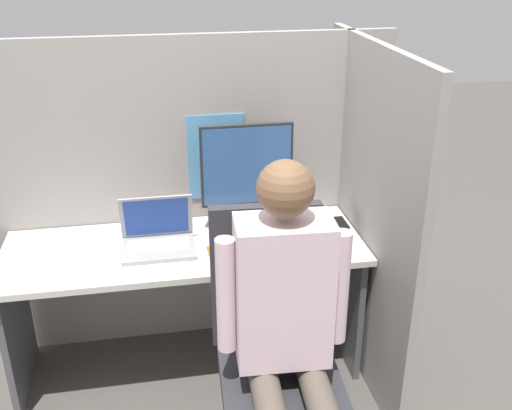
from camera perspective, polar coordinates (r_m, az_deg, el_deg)
ground_plane at (r=3.00m, az=-5.70°, el=-18.58°), size 12.00×12.00×0.00m
cubicle_panel_back at (r=3.08m, az=-7.35°, el=0.73°), size 2.18×0.05×1.63m
cubicle_panel_right at (r=2.90m, az=10.46°, el=-1.07°), size 0.04×1.22×1.63m
desk at (r=2.91m, az=-6.68°, el=-6.60°), size 1.68×0.60×0.71m
paper_box at (r=2.97m, az=-0.84°, el=-1.61°), size 0.35×0.25×0.06m
monitor at (r=2.86m, az=-0.88°, el=3.21°), size 0.44×0.23×0.47m
laptop at (r=2.81m, az=-9.31°, el=-3.17°), size 0.33×0.25×0.25m
mouse at (r=2.79m, az=-4.18°, el=-3.78°), size 0.06×0.05×0.03m
stapler at (r=2.95m, az=8.13°, el=-2.10°), size 0.04×0.13×0.06m
carrot_toy at (r=2.68m, az=-4.00°, el=-4.88°), size 0.05×0.16×0.05m
office_chair at (r=2.42m, az=1.73°, el=-13.17°), size 0.53×0.57×1.10m
person at (r=2.15m, az=3.00°, el=-10.90°), size 0.48×0.46×1.38m
coffee_mug at (r=3.04m, az=4.36°, el=-0.66°), size 0.08×0.08×0.10m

